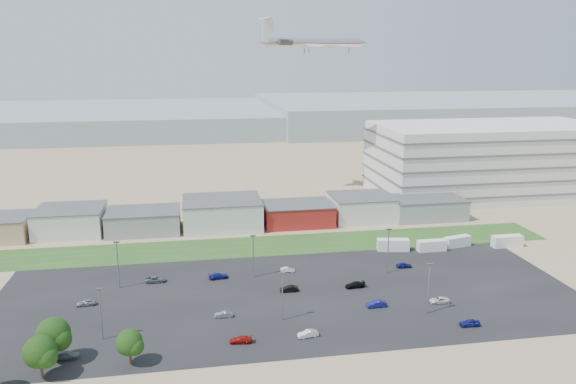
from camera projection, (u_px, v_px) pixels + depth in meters
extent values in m
plane|color=#947D5E|center=(282.00, 345.00, 96.05)|extent=(700.00, 700.00, 0.00)
cube|color=black|center=(290.00, 295.00, 116.03)|extent=(120.00, 50.00, 0.01)
cube|color=#25501E|center=(250.00, 246.00, 145.85)|extent=(160.00, 16.00, 0.02)
cube|color=silver|center=(489.00, 159.00, 198.97)|extent=(80.00, 40.00, 25.00)
imported|color=silver|center=(439.00, 300.00, 112.49)|extent=(4.19, 2.10, 1.14)
imported|color=navy|center=(376.00, 304.00, 110.52)|extent=(4.05, 1.54, 1.32)
imported|color=navy|center=(470.00, 323.00, 102.75)|extent=(3.84, 1.73, 1.28)
imported|color=maroon|center=(241.00, 340.00, 96.79)|extent=(4.13, 2.10, 1.15)
imported|color=#A5A5AA|center=(224.00, 314.00, 106.28)|extent=(3.49, 1.38, 1.13)
imported|color=#A5A5AA|center=(86.00, 302.00, 111.22)|extent=(3.89, 1.77, 1.30)
imported|color=navy|center=(219.00, 276.00, 124.67)|extent=(4.55, 2.33, 1.26)
imported|color=black|center=(289.00, 289.00, 117.79)|extent=(3.90, 1.47, 1.27)
imported|color=navy|center=(404.00, 265.00, 131.24)|extent=(3.68, 1.70, 1.22)
imported|color=#595B5E|center=(156.00, 279.00, 122.77)|extent=(4.52, 2.12, 1.25)
imported|color=#595B5E|center=(67.00, 355.00, 91.75)|extent=(4.12, 1.70, 1.19)
imported|color=silver|center=(288.00, 270.00, 128.63)|extent=(3.41, 1.58, 1.08)
imported|color=black|center=(355.00, 285.00, 119.88)|extent=(4.39, 2.01, 1.24)
imported|color=silver|center=(308.00, 334.00, 98.77)|extent=(3.80, 1.74, 1.21)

